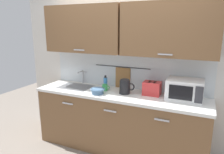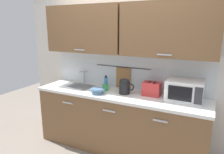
# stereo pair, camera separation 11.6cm
# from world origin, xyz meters

# --- Properties ---
(counter_unit) EXTENTS (2.53, 0.64, 0.90)m
(counter_unit) POSITION_xyz_m (-0.01, 0.30, 0.46)
(counter_unit) COLOR brown
(counter_unit) RESTS_ON ground
(back_wall_assembly) EXTENTS (3.70, 0.41, 2.50)m
(back_wall_assembly) POSITION_xyz_m (-0.00, 0.53, 1.52)
(back_wall_assembly) COLOR silver
(back_wall_assembly) RESTS_ON ground
(sink_faucet) EXTENTS (0.09, 0.17, 0.22)m
(sink_faucet) POSITION_xyz_m (-0.76, 0.53, 1.04)
(sink_faucet) COLOR #B2B5BA
(sink_faucet) RESTS_ON counter_unit
(microwave) EXTENTS (0.46, 0.35, 0.27)m
(microwave) POSITION_xyz_m (0.89, 0.41, 1.04)
(microwave) COLOR white
(microwave) RESTS_ON counter_unit
(electric_kettle) EXTENTS (0.23, 0.16, 0.21)m
(electric_kettle) POSITION_xyz_m (0.09, 0.31, 1.00)
(electric_kettle) COLOR black
(electric_kettle) RESTS_ON counter_unit
(dish_soap_bottle) EXTENTS (0.06, 0.06, 0.20)m
(dish_soap_bottle) POSITION_xyz_m (-0.30, 0.47, 0.99)
(dish_soap_bottle) COLOR #3F8CD8
(dish_soap_bottle) RESTS_ON counter_unit
(mug_near_sink) EXTENTS (0.12, 0.08, 0.09)m
(mug_near_sink) POSITION_xyz_m (-0.24, 0.33, 0.95)
(mug_near_sink) COLOR green
(mug_near_sink) RESTS_ON counter_unit
(mixing_bowl) EXTENTS (0.21, 0.21, 0.08)m
(mixing_bowl) POSITION_xyz_m (-0.27, 0.14, 0.94)
(mixing_bowl) COLOR #4C7093
(mixing_bowl) RESTS_ON counter_unit
(toaster) EXTENTS (0.26, 0.17, 0.19)m
(toaster) POSITION_xyz_m (0.45, 0.41, 1.00)
(toaster) COLOR red
(toaster) RESTS_ON counter_unit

